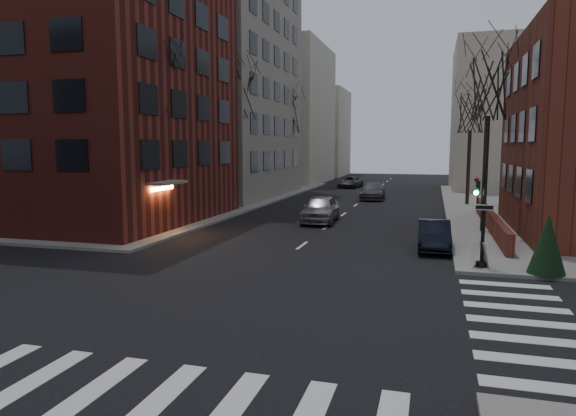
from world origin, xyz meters
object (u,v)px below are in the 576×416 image
object	(u,v)px
tree_right_b	(471,111)
car_lane_far	(350,182)
tree_left_b	(237,93)
tree_right_a	(489,86)
sandwich_board	(479,254)
streetlamp_far	(297,152)
car_lane_gray	(373,191)
parked_sedan	(434,235)
traffic_signal	(482,222)
evergreen_shrub	(548,244)
streetlamp_near	(225,155)
car_lane_silver	(320,209)
tree_left_c	(287,115)
tree_left_a	(157,80)

from	to	relation	value
tree_right_b	car_lane_far	size ratio (longest dim) A/B	1.96
tree_left_b	tree_right_a	xyz separation A→B (m)	(17.60, -8.00, -0.88)
tree_right_a	sandwich_board	size ratio (longest dim) A/B	9.75
tree_right_b	streetlamp_far	xyz separation A→B (m)	(-17.00, 10.00, -3.35)
car_lane_gray	parked_sedan	bearing A→B (deg)	-79.04
traffic_signal	evergreen_shrub	size ratio (longest dim) A/B	1.80
car_lane_far	streetlamp_near	bearing A→B (deg)	-93.99
traffic_signal	car_lane_silver	bearing A→B (deg)	128.74
traffic_signal	sandwich_board	xyz separation A→B (m)	(-0.05, -0.03, -1.26)
parked_sedan	evergreen_shrub	bearing A→B (deg)	-47.73
tree_right_b	car_lane_far	distance (m)	21.13
tree_left_b	tree_right_a	world-z (taller)	tree_left_b
traffic_signal	tree_right_a	bearing A→B (deg)	84.53
tree_left_b	car_lane_far	xyz separation A→B (m)	(5.52, 21.89, -8.26)
car_lane_gray	tree_left_b	bearing A→B (deg)	-139.15
sandwich_board	tree_right_b	bearing A→B (deg)	73.36
sandwich_board	streetlamp_far	bearing A→B (deg)	101.59
tree_left_c	car_lane_far	distance (m)	12.13
streetlamp_near	car_lane_silver	xyz separation A→B (m)	(7.40, -2.11, -3.38)
tree_left_b	streetlamp_far	distance (m)	16.68
tree_left_b	sandwich_board	world-z (taller)	tree_left_b
car_lane_far	evergreen_shrub	distance (m)	41.64
traffic_signal	tree_right_b	world-z (taller)	tree_right_b
tree_right_b	car_lane_silver	bearing A→B (deg)	-128.39
tree_left_c	car_lane_silver	size ratio (longest dim) A/B	1.92
tree_right_a	parked_sedan	distance (m)	9.43
tree_left_c	car_lane_silver	distance (m)	22.80
tree_right_a	tree_right_b	distance (m)	14.01
tree_left_a	car_lane_silver	distance (m)	12.51
car_lane_gray	sandwich_board	size ratio (longest dim) A/B	5.21
parked_sedan	tree_left_a	bearing A→B (deg)	173.56
streetlamp_near	streetlamp_far	size ratio (longest dim) A/B	1.00
tree_right_b	tree_right_a	bearing A→B (deg)	-90.00
tree_left_a	tree_left_b	size ratio (longest dim) A/B	0.95
streetlamp_near	car_lane_gray	xyz separation A→B (m)	(9.00, 13.09, -3.48)
tree_right_a	car_lane_silver	xyz separation A→B (m)	(-9.60, 1.89, -7.17)
parked_sedan	tree_left_c	bearing A→B (deg)	117.34
car_lane_gray	streetlamp_near	bearing A→B (deg)	-127.10
tree_left_c	car_lane_silver	xyz separation A→B (m)	(8.00, -20.11, -7.17)
tree_right_b	car_lane_far	xyz separation A→B (m)	(-12.08, 15.89, -6.94)
streetlamp_far	car_lane_far	bearing A→B (deg)	50.15
car_lane_far	sandwich_board	distance (m)	40.50
tree_left_b	tree_right_b	world-z (taller)	tree_left_b
tree_left_b	tree_left_c	distance (m)	14.03
car_lane_gray	evergreen_shrub	world-z (taller)	evergreen_shrub
tree_right_b	sandwich_board	bearing A→B (deg)	-92.26
traffic_signal	tree_left_c	world-z (taller)	tree_left_c
parked_sedan	sandwich_board	world-z (taller)	parked_sedan
car_lane_silver	sandwich_board	bearing A→B (deg)	-54.14
evergreen_shrub	tree_right_a	bearing A→B (deg)	98.38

